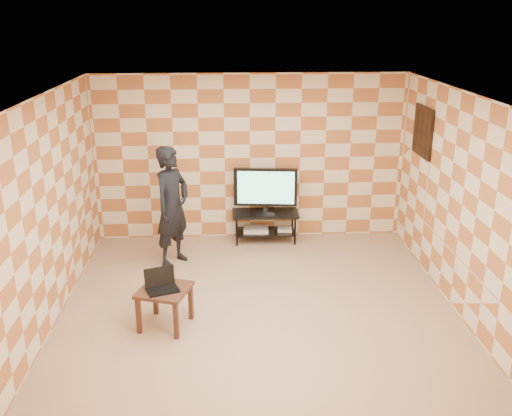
# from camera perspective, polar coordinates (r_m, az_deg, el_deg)

# --- Properties ---
(floor) EXTENTS (5.00, 5.00, 0.00)m
(floor) POSITION_cam_1_polar(r_m,az_deg,el_deg) (7.41, 0.24, -9.97)
(floor) COLOR tan
(floor) RESTS_ON ground
(wall_back) EXTENTS (5.00, 0.02, 2.70)m
(wall_back) POSITION_cam_1_polar(r_m,az_deg,el_deg) (9.25, -0.61, 5.03)
(wall_back) COLOR beige
(wall_back) RESTS_ON ground
(wall_front) EXTENTS (5.00, 0.02, 2.70)m
(wall_front) POSITION_cam_1_polar(r_m,az_deg,el_deg) (4.58, 2.04, -10.41)
(wall_front) COLOR beige
(wall_front) RESTS_ON ground
(wall_left) EXTENTS (0.02, 5.00, 2.70)m
(wall_left) POSITION_cam_1_polar(r_m,az_deg,el_deg) (7.17, -20.10, -0.40)
(wall_left) COLOR beige
(wall_left) RESTS_ON ground
(wall_right) EXTENTS (0.02, 5.00, 2.70)m
(wall_right) POSITION_cam_1_polar(r_m,az_deg,el_deg) (7.42, 19.91, 0.27)
(wall_right) COLOR beige
(wall_right) RESTS_ON ground
(ceiling) EXTENTS (5.00, 5.00, 0.02)m
(ceiling) POSITION_cam_1_polar(r_m,az_deg,el_deg) (6.54, 0.28, 11.17)
(ceiling) COLOR white
(ceiling) RESTS_ON wall_back
(wall_art) EXTENTS (0.04, 0.72, 0.72)m
(wall_art) POSITION_cam_1_polar(r_m,az_deg,el_deg) (8.66, 16.34, 7.36)
(wall_art) COLOR black
(wall_art) RESTS_ON wall_right
(tv_stand) EXTENTS (1.07, 0.48, 0.50)m
(tv_stand) POSITION_cam_1_polar(r_m,az_deg,el_deg) (9.32, 0.93, -1.20)
(tv_stand) COLOR black
(tv_stand) RESTS_ON floor
(tv) EXTENTS (1.02, 0.22, 0.74)m
(tv) POSITION_cam_1_polar(r_m,az_deg,el_deg) (9.14, 0.95, 1.99)
(tv) COLOR black
(tv) RESTS_ON tv_stand
(dvd_player) EXTENTS (0.41, 0.31, 0.07)m
(dvd_player) POSITION_cam_1_polar(r_m,az_deg,el_deg) (9.36, 0.00, -2.16)
(dvd_player) COLOR silver
(dvd_player) RESTS_ON tv_stand
(game_console) EXTENTS (0.25, 0.19, 0.05)m
(game_console) POSITION_cam_1_polar(r_m,az_deg,el_deg) (9.39, 2.90, -2.15)
(game_console) COLOR silver
(game_console) RESTS_ON tv_stand
(side_table) EXTENTS (0.71, 0.71, 0.50)m
(side_table) POSITION_cam_1_polar(r_m,az_deg,el_deg) (6.93, -9.13, -8.60)
(side_table) COLOR #35190E
(side_table) RESTS_ON floor
(laptop) EXTENTS (0.44, 0.39, 0.24)m
(laptop) POSITION_cam_1_polar(r_m,az_deg,el_deg) (6.86, -9.43, -7.60)
(laptop) COLOR black
(laptop) RESTS_ON side_table
(person) EXTENTS (0.72, 0.78, 1.79)m
(person) POSITION_cam_1_polar(r_m,az_deg,el_deg) (8.42, -8.38, 0.16)
(person) COLOR black
(person) RESTS_ON floor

